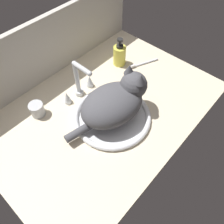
{
  "coord_description": "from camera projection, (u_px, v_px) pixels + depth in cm",
  "views": [
    {
      "loc": [
        -42.65,
        -42.26,
        79.9
      ],
      "look_at": [
        -1.74,
        -5.31,
        7.0
      ],
      "focal_mm": 35.43,
      "sensor_mm": 36.0,
      "label": 1
    }
  ],
  "objects": [
    {
      "name": "metal_jar",
      "position": [
        37.0,
        109.0,
        0.93
      ],
      "size": [
        6.12,
        6.12,
        6.04
      ],
      "color": "#B2B5BA",
      "rests_on": "countertop"
    },
    {
      "name": "toothbrush",
      "position": [
        144.0,
        63.0,
        1.15
      ],
      "size": [
        15.36,
        7.5,
        1.7
      ],
      "color": "silver",
      "rests_on": "countertop"
    },
    {
      "name": "faucet",
      "position": [
        79.0,
        83.0,
        0.96
      ],
      "size": [
        17.1,
        11.85,
        19.33
      ],
      "color": "silver",
      "rests_on": "countertop"
    },
    {
      "name": "countertop",
      "position": [
        106.0,
        111.0,
        0.99
      ],
      "size": [
        102.0,
        68.49,
        3.0
      ],
      "primitive_type": "cube",
      "color": "beige",
      "rests_on": "ground"
    },
    {
      "name": "backsplash_wall",
      "position": [
        49.0,
        51.0,
        1.01
      ],
      "size": [
        102.0,
        2.4,
        32.13
      ],
      "primitive_type": "cube",
      "color": "beige",
      "rests_on": "ground"
    },
    {
      "name": "sink_basin",
      "position": [
        112.0,
        116.0,
        0.94
      ],
      "size": [
        33.11,
        33.11,
        2.27
      ],
      "color": "white",
      "rests_on": "countertop"
    },
    {
      "name": "cat",
      "position": [
        117.0,
        101.0,
        0.88
      ],
      "size": [
        38.43,
        24.36,
        19.03
      ],
      "color": "#4C4C51",
      "rests_on": "sink_basin"
    },
    {
      "name": "soap_pump_bottle",
      "position": [
        120.0,
        55.0,
        1.11
      ],
      "size": [
        6.32,
        6.32,
        14.81
      ],
      "color": "#E5DB4C",
      "rests_on": "countertop"
    }
  ]
}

